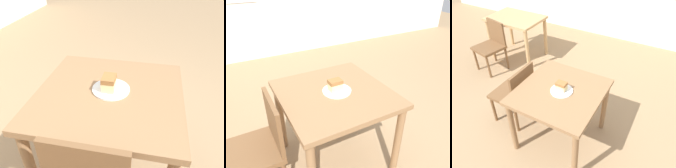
# 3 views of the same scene
# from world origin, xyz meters

# --- Properties ---
(dining_table_near) EXTENTS (0.84, 0.87, 0.74)m
(dining_table_near) POSITION_xyz_m (0.09, 0.12, 0.62)
(dining_table_near) COLOR olive
(dining_table_near) RESTS_ON ground_plane
(plate) EXTENTS (0.23, 0.23, 0.01)m
(plate) POSITION_xyz_m (0.11, 0.11, 0.74)
(plate) COLOR white
(plate) RESTS_ON dining_table_near
(cake_slice) EXTENTS (0.10, 0.08, 0.09)m
(cake_slice) POSITION_xyz_m (0.10, 0.12, 0.79)
(cake_slice) COLOR #E5CC89
(cake_slice) RESTS_ON plate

